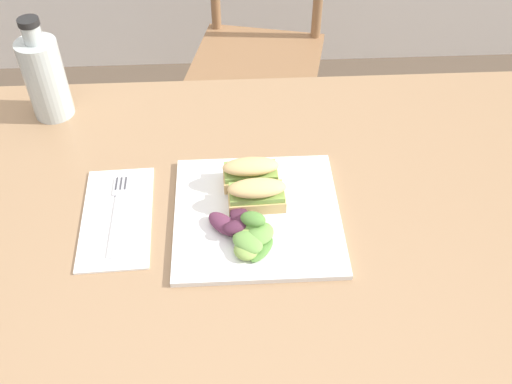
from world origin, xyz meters
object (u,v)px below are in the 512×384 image
sandwich_half_front (257,194)px  bottle_cold_brew (46,81)px  chair_wooden_far (259,54)px  dining_table (279,259)px  plate_lunch (257,215)px  sandwich_half_back (251,173)px  fork_on_napkin (118,208)px

sandwich_half_front → bottle_cold_brew: size_ratio=0.47×
chair_wooden_far → sandwich_half_front: chair_wooden_far is taller
chair_wooden_far → sandwich_half_front: 1.02m
dining_table → plate_lunch: bearing=-164.6°
sandwich_half_back → fork_on_napkin: 0.24m
bottle_cold_brew → chair_wooden_far: bearing=55.8°
chair_wooden_far → fork_on_napkin: (-0.30, -0.95, 0.30)m
sandwich_half_back → dining_table: bearing=-49.6°
sandwich_half_front → bottle_cold_brew: bottle_cold_brew is taller
chair_wooden_far → bottle_cold_brew: 0.89m
sandwich_half_front → bottle_cold_brew: (-0.40, 0.29, 0.04)m
fork_on_napkin → plate_lunch: bearing=-6.6°
dining_table → sandwich_half_back: 0.19m
sandwich_half_back → chair_wooden_far: bearing=86.0°
sandwich_half_front → sandwich_half_back: size_ratio=1.00×
fork_on_napkin → bottle_cold_brew: bottle_cold_brew is taller
dining_table → sandwich_half_front: (-0.04, 0.01, 0.17)m
bottle_cold_brew → dining_table: bearing=-34.2°
chair_wooden_far → sandwich_half_back: chair_wooden_far is taller
sandwich_half_back → bottle_cold_brew: bearing=148.4°
sandwich_half_front → sandwich_half_back: (-0.01, 0.05, 0.00)m
dining_table → sandwich_half_back: size_ratio=12.29×
plate_lunch → sandwich_half_front: size_ratio=2.80×
fork_on_napkin → bottle_cold_brew: size_ratio=0.87×
dining_table → chair_wooden_far: size_ratio=1.42×
chair_wooden_far → plate_lunch: chair_wooden_far is taller
dining_table → fork_on_napkin: 0.31m
sandwich_half_front → chair_wooden_far: bearing=86.6°
dining_table → bottle_cold_brew: 0.57m
dining_table → plate_lunch: plate_lunch is taller
chair_wooden_far → sandwich_half_back: size_ratio=8.68×
dining_table → sandwich_half_back: sandwich_half_back is taller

